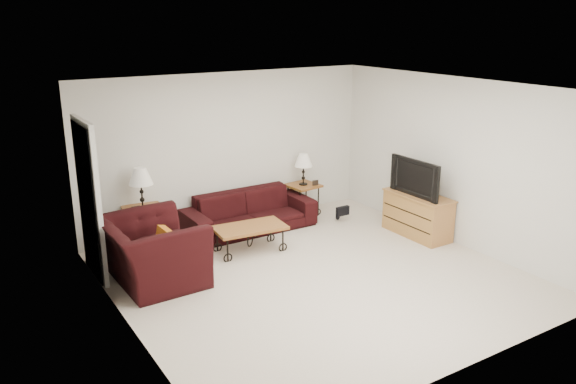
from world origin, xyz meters
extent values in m
plane|color=beige|center=(0.00, 0.00, 0.00)|extent=(5.00, 5.00, 0.00)
cube|color=silver|center=(0.00, 2.50, 1.25)|extent=(5.00, 0.02, 2.50)
cube|color=silver|center=(0.00, -2.50, 1.25)|extent=(5.00, 0.02, 2.50)
cube|color=silver|center=(-2.50, 0.00, 1.25)|extent=(0.02, 5.00, 2.50)
cube|color=silver|center=(2.50, 0.00, 1.25)|extent=(0.02, 5.00, 2.50)
plane|color=white|center=(0.00, 0.00, 2.50)|extent=(5.00, 5.00, 0.00)
cube|color=black|center=(-2.47, 1.65, 1.02)|extent=(0.08, 0.94, 2.04)
imported|color=black|center=(0.09, 2.02, 0.31)|extent=(2.12, 0.83, 0.62)
cube|color=brown|center=(-1.58, 2.20, 0.31)|extent=(0.64, 0.64, 0.62)
cube|color=brown|center=(1.26, 2.20, 0.27)|extent=(0.55, 0.55, 0.54)
cube|color=black|center=(-1.73, 2.05, 0.67)|extent=(0.12, 0.02, 0.10)
cube|color=black|center=(1.41, 2.05, 0.59)|extent=(0.11, 0.03, 0.09)
cube|color=brown|center=(-0.32, 1.24, 0.19)|extent=(1.08, 0.66, 0.39)
imported|color=black|center=(-1.88, 1.01, 0.42)|extent=(1.17, 1.33, 0.85)
cube|color=#B75D17|center=(-1.73, 0.96, 0.52)|extent=(0.11, 0.39, 0.38)
cube|color=#B36B42|center=(2.23, 0.42, 0.33)|extent=(0.47, 1.12, 0.67)
imported|color=black|center=(2.21, 0.42, 0.96)|extent=(0.13, 1.00, 0.58)
ellipsoid|color=black|center=(1.60, 1.65, 0.24)|extent=(0.44, 0.38, 0.48)
camera|label=1|loc=(-4.06, -5.75, 3.32)|focal=35.96mm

